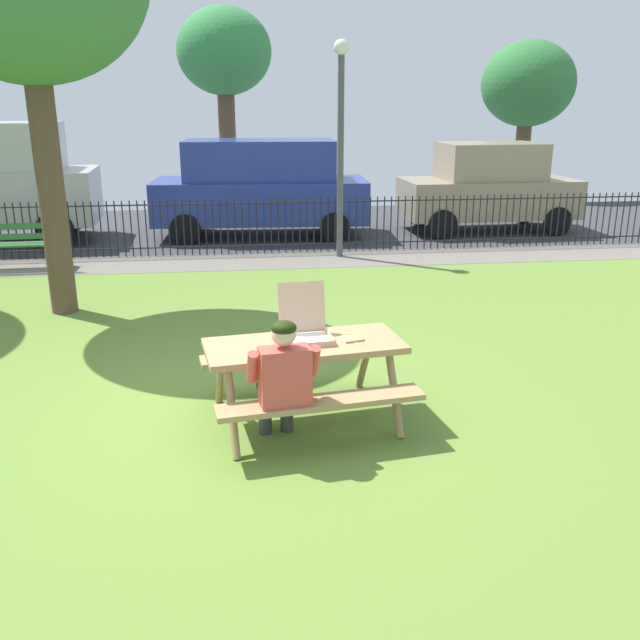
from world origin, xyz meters
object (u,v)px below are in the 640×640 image
(pizza_slice_on_table, at_px, (351,338))
(far_tree_center, at_px, (528,85))
(parked_car_center, at_px, (488,187))
(adult_at_table, at_px, (283,378))
(pizza_box_open, at_px, (305,325))
(picnic_table_foreground, at_px, (304,360))
(far_tree_midleft, at_px, (224,55))
(parked_car_left, at_px, (261,186))
(lamp_post_walkway, at_px, (341,128))
(park_bench_left, at_px, (18,247))

(pizza_slice_on_table, xyz_separation_m, far_tree_center, (8.01, 15.22, 2.54))
(parked_car_center, bearing_deg, adult_at_table, -118.77)
(pizza_box_open, relative_size, pizza_slice_on_table, 1.95)
(picnic_table_foreground, height_order, adult_at_table, adult_at_table)
(far_tree_midleft, xyz_separation_m, far_tree_center, (9.17, 0.00, -0.80))
(adult_at_table, distance_m, parked_car_left, 9.87)
(pizza_box_open, height_order, far_tree_midleft, far_tree_midleft)
(lamp_post_walkway, height_order, far_tree_midleft, far_tree_midleft)
(picnic_table_foreground, height_order, pizza_box_open, pizza_box_open)
(lamp_post_walkway, relative_size, parked_car_center, 0.99)
(picnic_table_foreground, relative_size, parked_car_left, 0.42)
(picnic_table_foreground, distance_m, pizza_slice_on_table, 0.48)
(pizza_slice_on_table, relative_size, lamp_post_walkway, 0.07)
(pizza_box_open, bearing_deg, far_tree_midleft, 92.82)
(far_tree_midleft, bearing_deg, adult_at_table, -88.25)
(pizza_slice_on_table, xyz_separation_m, lamp_post_walkway, (0.96, 6.94, 1.63))
(adult_at_table, xyz_separation_m, park_bench_left, (-4.19, 7.17, -0.24))
(picnic_table_foreground, bearing_deg, pizza_box_open, 82.22)
(far_tree_center, bearing_deg, lamp_post_walkway, -130.43)
(park_bench_left, xyz_separation_m, far_tree_center, (12.88, 8.64, 2.90))
(picnic_table_foreground, distance_m, far_tree_midleft, 15.69)
(adult_at_table, bearing_deg, parked_car_center, 61.23)
(picnic_table_foreground, height_order, pizza_slice_on_table, pizza_slice_on_table)
(pizza_slice_on_table, relative_size, far_tree_center, 0.06)
(far_tree_midleft, bearing_deg, lamp_post_walkway, -75.64)
(pizza_box_open, bearing_deg, adult_at_table, -110.60)
(parked_car_left, bearing_deg, lamp_post_walkway, -58.89)
(lamp_post_walkway, xyz_separation_m, parked_car_center, (3.78, 2.33, -1.39))
(pizza_box_open, height_order, park_bench_left, pizza_box_open)
(picnic_table_foreground, bearing_deg, far_tree_center, 61.06)
(adult_at_table, relative_size, lamp_post_walkway, 0.30)
(pizza_box_open, height_order, pizza_slice_on_table, pizza_box_open)
(pizza_box_open, bearing_deg, picnic_table_foreground, -97.78)
(pizza_box_open, relative_size, lamp_post_walkway, 0.14)
(adult_at_table, bearing_deg, park_bench_left, 120.33)
(pizza_slice_on_table, xyz_separation_m, park_bench_left, (-4.87, 6.58, -0.36))
(pizza_box_open, relative_size, parked_car_center, 0.14)
(pizza_box_open, xyz_separation_m, adult_at_table, (-0.26, -0.69, -0.23))
(pizza_slice_on_table, xyz_separation_m, adult_at_table, (-0.68, -0.59, -0.12))
(far_tree_center, bearing_deg, pizza_box_open, -119.13)
(pizza_slice_on_table, height_order, parked_car_center, parked_car_center)
(adult_at_table, distance_m, far_tree_midleft, 16.19)
(lamp_post_walkway, xyz_separation_m, far_tree_midleft, (-2.12, 8.28, 1.71))
(picnic_table_foreground, height_order, parked_car_left, parked_car_left)
(pizza_slice_on_table, bearing_deg, parked_car_left, 92.76)
(picnic_table_foreground, height_order, lamp_post_walkway, lamp_post_walkway)
(parked_car_left, xyz_separation_m, parked_car_center, (5.18, 0.00, -0.09))
(picnic_table_foreground, xyz_separation_m, parked_car_center, (5.18, 9.32, 0.41))
(pizza_slice_on_table, bearing_deg, lamp_post_walkway, 82.15)
(lamp_post_walkway, bearing_deg, picnic_table_foreground, -101.28)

